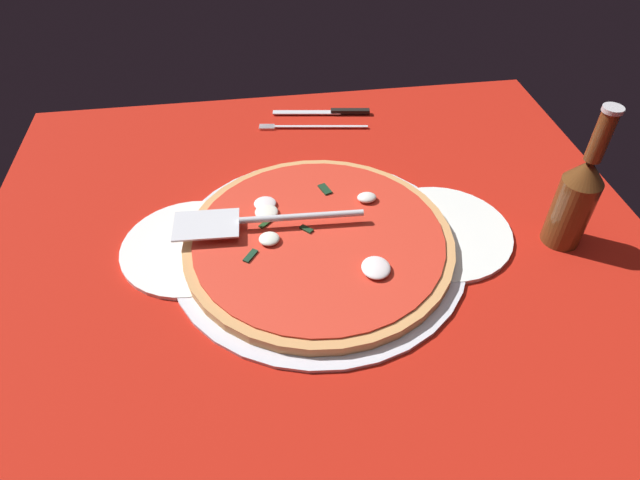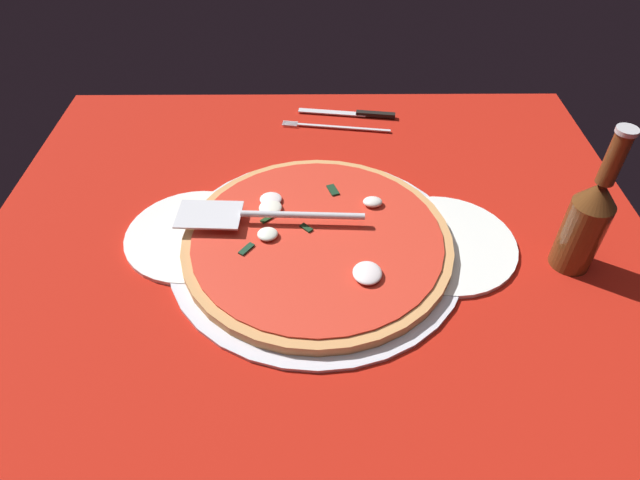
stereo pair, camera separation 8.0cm
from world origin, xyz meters
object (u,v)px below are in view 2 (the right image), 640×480
object	(u,v)px
dinner_plate_left	(195,235)
dinner_plate_right	(445,244)
pizza	(320,240)
beer_bottle	(588,221)
pizza_server	(257,215)
place_setting_far	(347,122)

from	to	relation	value
dinner_plate_left	dinner_plate_right	size ratio (longest dim) A/B	0.96
dinner_plate_right	pizza	size ratio (longest dim) A/B	0.54
dinner_plate_right	pizza	xyz separation A→B (cm)	(-18.93, -0.49, 1.30)
beer_bottle	dinner_plate_left	bearing A→B (deg)	173.73
dinner_plate_right	pizza_server	xyz separation A→B (cm)	(-28.32, 2.61, 3.69)
place_setting_far	beer_bottle	size ratio (longest dim) A/B	1.02
dinner_plate_right	pizza_server	world-z (taller)	pizza_server
pizza	beer_bottle	world-z (taller)	beer_bottle
pizza	beer_bottle	size ratio (longest dim) A/B	1.75
place_setting_far	pizza	bearing A→B (deg)	89.33
pizza_server	beer_bottle	xyz separation A→B (cm)	(45.84, -6.55, 4.24)
dinner_plate_left	pizza_server	xyz separation A→B (cm)	(9.74, 0.44, 3.69)
dinner_plate_right	beer_bottle	bearing A→B (deg)	-12.67
pizza_server	place_setting_far	size ratio (longest dim) A/B	1.21
place_setting_far	pizza_server	bearing A→B (deg)	73.75
pizza	pizza_server	bearing A→B (deg)	161.74
place_setting_far	beer_bottle	distance (cm)	50.82
dinner_plate_right	place_setting_far	world-z (taller)	place_setting_far
pizza	beer_bottle	bearing A→B (deg)	-5.41
dinner_plate_left	beer_bottle	size ratio (longest dim) A/B	0.91
dinner_plate_left	beer_bottle	xyz separation A→B (cm)	(55.58, -6.11, 7.93)
beer_bottle	pizza	bearing A→B (deg)	174.59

